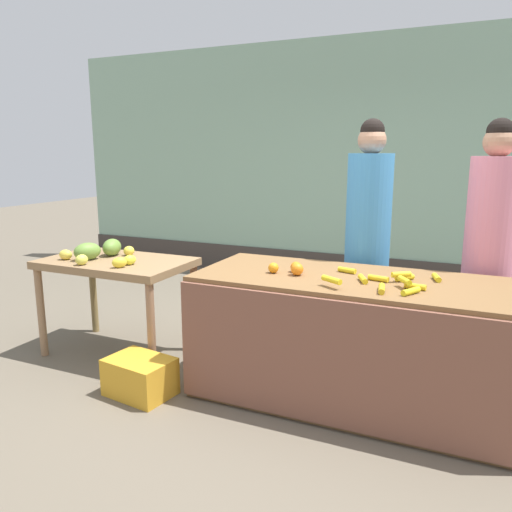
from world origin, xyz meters
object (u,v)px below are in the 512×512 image
Objects in this scene: produce_sack at (256,306)px; vendor_woman_blue_shirt at (367,243)px; produce_crate at (140,377)px; vendor_woman_pink_shirt at (488,254)px.

vendor_woman_blue_shirt is at bearing -11.31° from produce_sack.
produce_crate is 1.45m from produce_sack.
produce_sack is at bearing 168.69° from vendor_woman_blue_shirt.
produce_crate is 0.85× the size of produce_sack.
produce_sack is at bearing 80.54° from produce_crate.
vendor_woman_pink_shirt is (0.85, 0.00, -0.01)m from vendor_woman_blue_shirt.
produce_crate is (-1.27, -1.22, -0.82)m from vendor_woman_blue_shirt.
vendor_woman_pink_shirt is at bearing 0.33° from vendor_woman_blue_shirt.
vendor_woman_blue_shirt is 3.64× the size of produce_sack.
vendor_woman_pink_shirt is 2.02m from produce_sack.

